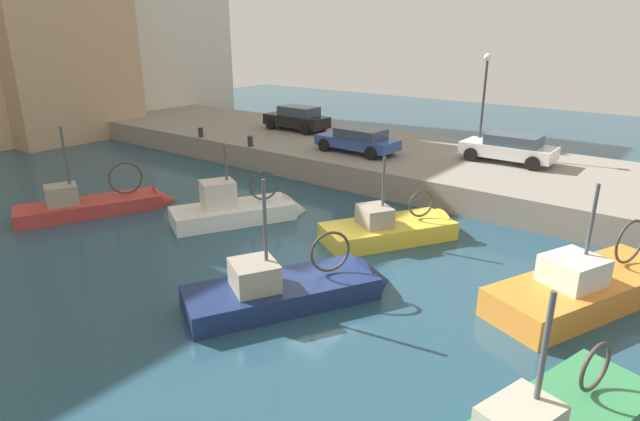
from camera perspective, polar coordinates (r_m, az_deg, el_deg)
The scene contains 13 objects.
water_surface at distance 17.07m, azimuth -1.08°, elevation -5.55°, with size 80.00×80.00×0.00m, color navy.
quay_wall at distance 26.31m, azimuth 14.88°, elevation 4.17°, with size 9.00×56.00×1.20m, color gray.
fishing_boat_orange at distance 16.55m, azimuth 27.44°, elevation -8.34°, with size 7.02×4.40×4.35m.
fishing_boat_navy at distance 14.77m, azimuth -2.63°, elevation -9.34°, with size 6.14×4.43×4.43m.
fishing_boat_white at distance 20.86m, azimuth -8.44°, elevation -0.64°, with size 5.62×4.04×3.85m.
fishing_boat_yellow at distance 19.07m, azimuth 8.49°, elevation -2.74°, with size 5.62×4.32×3.90m.
fishing_boat_red at distance 23.30m, azimuth -22.81°, elevation 0.08°, with size 6.34×3.83×4.34m.
parked_car_black at distance 32.42m, azimuth -2.52°, elevation 10.00°, with size 1.88×4.20×1.47m.
parked_car_blue at distance 26.53m, azimuth 4.16°, elevation 7.68°, with size 2.02×4.29×1.24m.
parked_car_white at distance 26.05m, azimuth 19.91°, elevation 6.44°, with size 1.98×4.18×1.32m.
mooring_bollard_mid at distance 28.26m, azimuth -7.60°, elevation 7.49°, with size 0.28×0.28×0.55m, color #2D2D33.
mooring_bollard_north at distance 31.18m, azimuth -12.85°, elevation 8.29°, with size 0.28×0.28×0.55m, color #2D2D33.
quay_streetlamp at distance 26.90m, azimuth 17.48°, elevation 12.64°, with size 0.36×0.36×4.83m.
Camera 1 is at (-12.03, -9.76, 7.17)m, focal length 29.42 mm.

